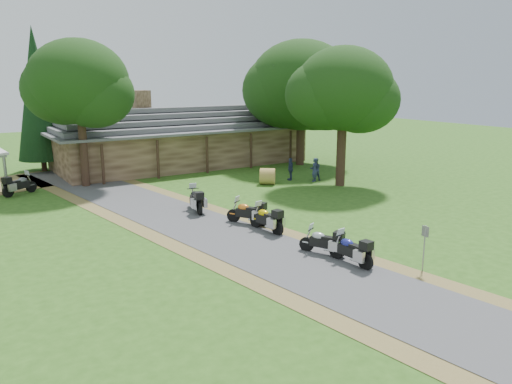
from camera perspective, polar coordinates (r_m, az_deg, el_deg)
ground at (r=19.74m, az=5.29°, el=-8.46°), size 120.00×120.00×0.00m
driveway at (r=22.57m, az=-2.02°, el=-5.63°), size 51.95×51.95×0.00m
lodge at (r=42.43m, az=-8.46°, el=6.38°), size 21.40×9.40×4.90m
motorcycle_row_a at (r=20.00m, az=10.78°, el=-6.35°), size 0.80×1.97×1.31m
motorcycle_row_b at (r=20.90m, az=7.60°, el=-5.49°), size 1.32×1.89×1.24m
motorcycle_row_c at (r=23.77m, az=1.18°, el=-2.94°), size 0.91×2.07×1.37m
motorcycle_row_d at (r=24.90m, az=-1.01°, el=-2.20°), size 1.58×2.04×1.36m
motorcycle_row_e at (r=27.48m, az=-6.91°, el=-0.76°), size 1.13×2.21×1.44m
motorcycle_carport_b at (r=34.56m, az=-25.43°, el=0.87°), size 2.15×1.57×1.42m
person_a at (r=35.42m, az=6.69°, el=2.77°), size 0.69×0.64×1.98m
person_b at (r=35.85m, az=6.82°, el=2.82°), size 0.66×0.59×1.90m
person_c at (r=35.79m, az=3.95°, el=2.86°), size 0.56×0.64×1.89m
hay_bale at (r=34.35m, az=1.33°, el=1.81°), size 1.50×1.52×1.12m
sign_post at (r=19.92m, az=18.65°, el=-6.15°), size 0.32×0.05×1.80m
oak_lodge_left at (r=35.08m, az=-19.48°, el=9.60°), size 6.51×6.51×11.18m
oak_lodge_right at (r=41.93m, az=5.17°, el=10.33°), size 8.65×8.65×10.64m
oak_driveway at (r=33.91m, az=9.89°, el=9.47°), size 6.48×6.48×10.50m
cedar_near at (r=42.28m, az=-23.66°, el=9.61°), size 3.56×3.56×11.04m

